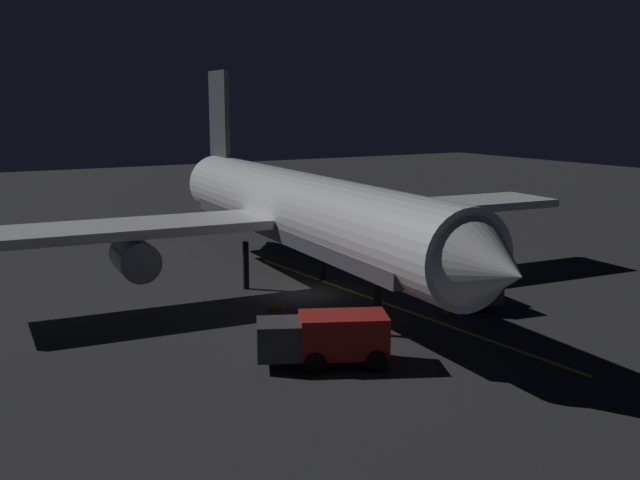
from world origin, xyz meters
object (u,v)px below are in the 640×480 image
object	(u,v)px
catering_truck	(452,278)
traffic_cone_far	(274,305)
airliner	(298,211)
ground_crew_worker	(307,335)
traffic_cone_under_wing	(296,323)
baggage_truck	(328,339)
traffic_cone_near_left	(447,311)
traffic_cone_near_right	(278,356)

from	to	relation	value
catering_truck	traffic_cone_far	bearing A→B (deg)	-16.87
airliner	catering_truck	world-z (taller)	airliner
airliner	ground_crew_worker	bearing A→B (deg)	63.35
catering_truck	traffic_cone_under_wing	size ratio (longest dim) A/B	12.38
baggage_truck	ground_crew_worker	size ratio (longest dim) A/B	3.33
traffic_cone_under_wing	traffic_cone_far	distance (m)	3.50
airliner	traffic_cone_near_left	size ratio (longest dim) A/B	69.86
catering_truck	ground_crew_worker	size ratio (longest dim) A/B	3.91
airliner	traffic_cone_near_left	bearing A→B (deg)	117.51
catering_truck	traffic_cone_near_right	bearing A→B (deg)	17.83
baggage_truck	catering_truck	distance (m)	12.92
baggage_truck	traffic_cone_near_right	size ratio (longest dim) A/B	10.55
airliner	traffic_cone_far	bearing A→B (deg)	43.10
traffic_cone_near_left	traffic_cone_under_wing	size ratio (longest dim) A/B	1.00
baggage_truck	traffic_cone_near_left	bearing A→B (deg)	-160.77
ground_crew_worker	baggage_truck	bearing A→B (deg)	94.38
baggage_truck	traffic_cone_under_wing	xyz separation A→B (m)	(-1.30, -5.18, -0.89)
traffic_cone_near_left	traffic_cone_far	size ratio (longest dim) A/B	1.00
traffic_cone_under_wing	traffic_cone_near_left	bearing A→B (deg)	165.72
traffic_cone_under_wing	traffic_cone_far	bearing A→B (deg)	-99.42
baggage_truck	traffic_cone_under_wing	world-z (taller)	baggage_truck
ground_crew_worker	traffic_cone_far	bearing A→B (deg)	-105.62
airliner	ground_crew_worker	world-z (taller)	airliner
traffic_cone_under_wing	traffic_cone_far	xyz separation A→B (m)	(-0.57, -3.45, 0.00)
ground_crew_worker	traffic_cone_near_left	xyz separation A→B (m)	(-9.25, -1.66, -0.64)
airliner	ground_crew_worker	xyz separation A→B (m)	(4.97, 9.89, -3.87)
baggage_truck	traffic_cone_near_left	world-z (taller)	baggage_truck
traffic_cone_near_left	ground_crew_worker	bearing A→B (deg)	10.14
traffic_cone_near_right	traffic_cone_far	distance (m)	7.99
ground_crew_worker	traffic_cone_far	distance (m)	7.40
airliner	traffic_cone_near_right	distance (m)	12.72
airliner	ground_crew_worker	distance (m)	11.73
catering_truck	traffic_cone_near_right	size ratio (longest dim) A/B	12.38
baggage_truck	ground_crew_worker	world-z (taller)	baggage_truck
airliner	traffic_cone_far	distance (m)	6.08
baggage_truck	airliner	bearing A→B (deg)	-112.99
traffic_cone_near_left	traffic_cone_near_right	bearing A→B (deg)	9.25
catering_truck	airliner	bearing A→B (deg)	-40.35
airliner	traffic_cone_far	world-z (taller)	airliner
airliner	traffic_cone_near_left	distance (m)	10.32
baggage_truck	traffic_cone_near_left	distance (m)	9.72
baggage_truck	catering_truck	world-z (taller)	catering_truck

